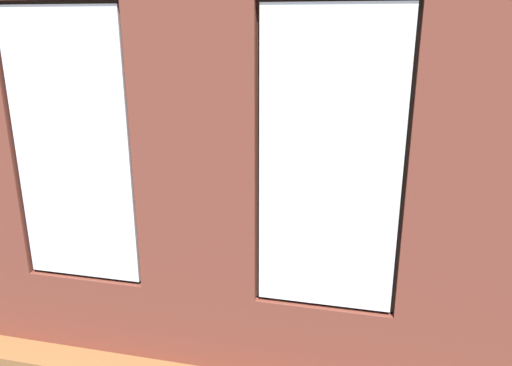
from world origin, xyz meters
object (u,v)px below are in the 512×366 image
(couch_left, at_px, (476,254))
(potted_plant_by_left_couch, at_px, (427,207))
(papasan_chair, at_px, (290,173))
(potted_plant_foreground_right, at_px, (143,154))
(tv_flatscreen, at_px, (45,173))
(coffee_table, at_px, (266,207))
(remote_gray, at_px, (272,207))
(cup_ceramic, at_px, (297,200))
(potted_plant_corner_near_left, at_px, (460,168))
(table_plant_small, at_px, (266,196))
(couch_by_window, at_px, (192,286))
(media_console, at_px, (51,219))

(couch_left, relative_size, potted_plant_by_left_couch, 4.55)
(papasan_chair, bearing_deg, potted_plant_foreground_right, -0.69)
(tv_flatscreen, xyz_separation_m, potted_plant_by_left_couch, (-5.03, -1.41, -0.58))
(coffee_table, xyz_separation_m, remote_gray, (-0.12, 0.11, 0.06))
(cup_ceramic, bearing_deg, tv_flatscreen, 15.84)
(potted_plant_corner_near_left, bearing_deg, couch_left, 86.69)
(potted_plant_by_left_couch, bearing_deg, potted_plant_foreground_right, -10.75)
(table_plant_small, bearing_deg, potted_plant_foreground_right, -30.75)
(couch_left, distance_m, papasan_chair, 3.41)
(remote_gray, height_order, papasan_chair, papasan_chair)
(papasan_chair, bearing_deg, tv_flatscreen, 37.73)
(remote_gray, relative_size, tv_flatscreen, 0.14)
(potted_plant_by_left_couch, bearing_deg, table_plant_small, 15.55)
(couch_left, bearing_deg, potted_plant_foreground_right, -118.46)
(couch_by_window, height_order, potted_plant_by_left_couch, couch_by_window)
(potted_plant_foreground_right, bearing_deg, couch_by_window, 121.18)
(potted_plant_foreground_right, bearing_deg, cup_ceramic, 154.97)
(coffee_table, bearing_deg, tv_flatscreen, 15.71)
(couch_by_window, relative_size, potted_plant_foreground_right, 1.22)
(tv_flatscreen, height_order, papasan_chair, tv_flatscreen)
(remote_gray, relative_size, papasan_chair, 0.16)
(couch_left, xyz_separation_m, media_console, (5.43, -0.05, -0.09))
(media_console, relative_size, papasan_chair, 1.08)
(coffee_table, xyz_separation_m, media_console, (2.83, 0.80, -0.12))
(cup_ceramic, height_order, media_console, cup_ceramic)
(potted_plant_corner_near_left, height_order, potted_plant_foreground_right, potted_plant_corner_near_left)
(media_console, xyz_separation_m, potted_plant_by_left_couch, (-5.03, -1.41, 0.08))
(couch_by_window, height_order, potted_plant_corner_near_left, potted_plant_corner_near_left)
(potted_plant_corner_near_left, bearing_deg, table_plant_small, 29.69)
(couch_left, distance_m, table_plant_small, 2.74)
(couch_left, xyz_separation_m, potted_plant_by_left_couch, (0.40, -1.46, -0.01))
(remote_gray, relative_size, potted_plant_foreground_right, 0.12)
(remote_gray, xyz_separation_m, media_console, (2.95, 0.69, -0.18))
(coffee_table, height_order, media_console, media_console)
(potted_plant_corner_near_left, relative_size, potted_plant_foreground_right, 1.14)
(couch_by_window, bearing_deg, table_plant_small, -96.82)
(tv_flatscreen, xyz_separation_m, potted_plant_corner_near_left, (-5.57, -2.36, -0.23))
(media_console, height_order, potted_plant_by_left_couch, media_console)
(media_console, bearing_deg, table_plant_small, -164.23)
(couch_left, bearing_deg, cup_ceramic, -117.95)
(table_plant_small, bearing_deg, media_console, 15.77)
(remote_gray, bearing_deg, tv_flatscreen, -6.70)
(couch_left, relative_size, tv_flatscreen, 1.71)
(couch_by_window, relative_size, potted_plant_corner_near_left, 1.07)
(cup_ceramic, distance_m, potted_plant_by_left_couch, 1.84)
(media_console, bearing_deg, couch_left, 179.50)
(couch_by_window, distance_m, potted_plant_by_left_couch, 3.77)
(table_plant_small, height_order, tv_flatscreen, tv_flatscreen)
(potted_plant_corner_near_left, bearing_deg, cup_ceramic, 31.78)
(cup_ceramic, relative_size, papasan_chair, 0.09)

